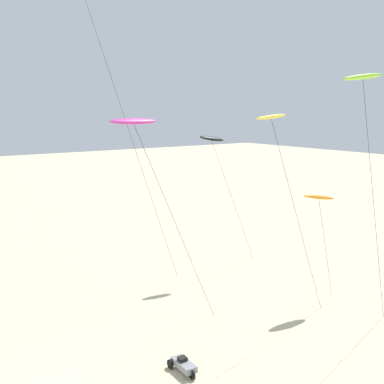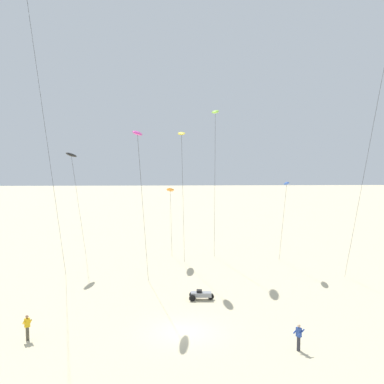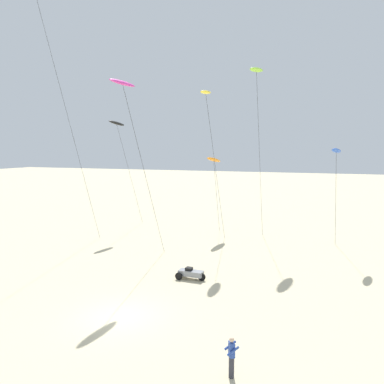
% 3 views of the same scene
% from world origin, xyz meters
% --- Properties ---
extents(kite_black, '(1.21, 6.18, 12.19)m').
position_xyz_m(kite_black, '(-11.47, 18.75, 11.68)').
color(kite_black, black).
rests_on(kite_black, ground).
extents(kite_yellow, '(0.94, 6.65, 14.10)m').
position_xyz_m(kite_yellow, '(-0.00, 14.52, 13.71)').
color(kite_yellow, yellow).
rests_on(kite_yellow, ground).
extents(kite_lime, '(1.14, 5.40, 16.60)m').
position_xyz_m(kite_lime, '(3.56, 18.51, 16.12)').
color(kite_lime, '#8CD833').
rests_on(kite_lime, ground).
extents(kite_magenta, '(0.95, 7.39, 13.87)m').
position_xyz_m(kite_magenta, '(-3.56, 6.78, 13.50)').
color(kite_magenta, '#D8339E').
rests_on(kite_magenta, ground).
extents(kite_orange, '(1.08, 3.47, 8.30)m').
position_xyz_m(kite_orange, '(-1.19, 20.81, 7.86)').
color(kite_orange, orange).
rests_on(kite_orange, ground).
extents(beach_buggy, '(2.07, 1.05, 0.82)m').
position_xyz_m(beach_buggy, '(1.47, 6.82, 0.43)').
color(beach_buggy, gray).
rests_on(beach_buggy, ground).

